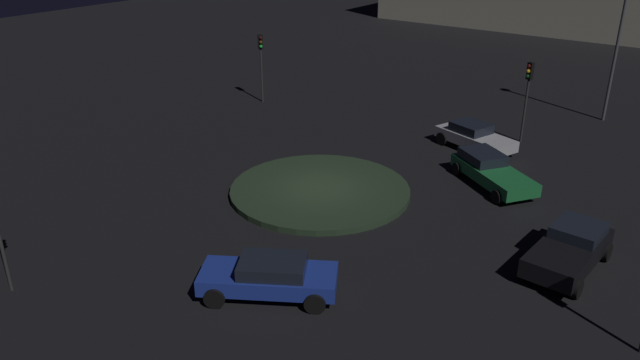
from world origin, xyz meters
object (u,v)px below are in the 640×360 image
at_px(car_green, 491,170).
at_px(streetlamp_northeast, 622,19).
at_px(traffic_light_northwest, 261,55).
at_px(car_blue, 269,276).
at_px(traffic_light_northeast, 528,86).
at_px(car_black, 570,249).
at_px(car_silver, 474,136).

distance_m(car_green, streetlamp_northeast, 14.13).
bearing_deg(traffic_light_northwest, car_blue, -9.46).
relative_size(car_blue, traffic_light_northeast, 1.08).
bearing_deg(car_black, car_blue, -40.63).
relative_size(car_blue, streetlamp_northeast, 0.55).
bearing_deg(streetlamp_northeast, traffic_light_northwest, -154.54).
relative_size(car_green, car_silver, 1.04).
bearing_deg(traffic_light_northwest, car_black, 16.73).
bearing_deg(car_green, car_silver, 157.55).
distance_m(car_silver, streetlamp_northeast, 11.46).
bearing_deg(car_green, traffic_light_northwest, -157.81).
distance_m(car_blue, car_green, 13.02).
relative_size(traffic_light_northeast, streetlamp_northeast, 0.51).
height_order(car_blue, car_black, car_black).
bearing_deg(car_green, car_blue, -66.06).
xyz_separation_m(car_blue, traffic_light_northeast, (1.71, 19.15, 2.38)).
distance_m(traffic_light_northwest, streetlamp_northeast, 21.31).
xyz_separation_m(car_silver, traffic_light_northeast, (1.61, 2.62, 2.37)).
xyz_separation_m(car_green, streetlamp_northeast, (1.97, 12.95, 5.29)).
bearing_deg(car_black, car_green, -132.50).
relative_size(car_black, traffic_light_northwest, 0.99).
bearing_deg(traffic_light_northeast, streetlamp_northeast, -179.60).
bearing_deg(car_black, car_silver, -136.54).
xyz_separation_m(car_green, traffic_light_northwest, (-17.09, 3.88, 2.41)).
bearing_deg(traffic_light_northwest, car_green, 26.52).
height_order(traffic_light_northeast, traffic_light_northwest, same).
relative_size(car_black, traffic_light_northeast, 0.99).
height_order(car_green, traffic_light_northeast, traffic_light_northeast).
bearing_deg(car_blue, car_green, -131.64).
bearing_deg(traffic_light_northwest, streetlamp_northeast, 64.76).
bearing_deg(traffic_light_northeast, car_black, 49.38).
bearing_deg(car_silver, car_blue, -71.09).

